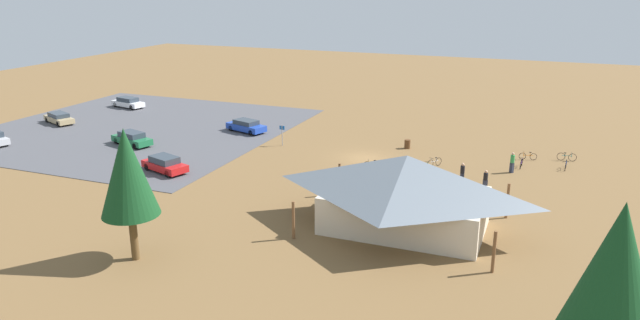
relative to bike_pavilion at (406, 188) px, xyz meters
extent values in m
plane|color=brown|center=(7.55, -14.68, -2.95)|extent=(160.00, 160.00, 0.00)
cube|color=#4C4C51|center=(35.28, -16.36, -2.92)|extent=(32.71, 33.36, 0.05)
cube|color=beige|center=(0.00, 0.00, -1.64)|extent=(10.62, 6.72, 2.62)
pyramid|color=slate|center=(0.00, 0.00, 0.97)|extent=(13.14, 9.24, 2.60)
cylinder|color=brown|center=(-6.38, -4.43, -1.64)|extent=(0.20, 0.20, 2.62)
cylinder|color=brown|center=(6.38, -4.43, -1.64)|extent=(0.20, 0.20, 2.62)
cylinder|color=brown|center=(-6.38, 4.43, -1.64)|extent=(0.20, 0.20, 2.62)
cylinder|color=brown|center=(6.38, 4.43, -1.64)|extent=(0.20, 0.20, 2.62)
cylinder|color=brown|center=(4.58, -19.64, -2.50)|extent=(0.60, 0.60, 0.90)
cylinder|color=#99999E|center=(16.77, -15.87, -1.85)|extent=(0.08, 0.08, 2.20)
cube|color=#1959B2|center=(16.77, -15.87, -1.05)|extent=(0.56, 0.04, 0.40)
cone|color=#14421E|center=(-11.56, 13.89, 2.72)|extent=(3.94, 3.94, 5.83)
cylinder|color=brown|center=(14.16, 10.76, -1.47)|extent=(0.47, 0.47, 2.95)
cone|color=#14421E|center=(14.16, 10.76, 2.67)|extent=(3.48, 3.48, 5.34)
torus|color=black|center=(-7.49, -20.11, -2.62)|extent=(0.65, 0.17, 0.65)
torus|color=black|center=(-6.51, -19.92, -2.62)|extent=(0.65, 0.17, 0.65)
cylinder|color=orange|center=(-7.00, -20.02, -2.51)|extent=(0.91, 0.21, 0.04)
cylinder|color=orange|center=(-7.18, -20.05, -2.41)|extent=(0.04, 0.04, 0.42)
cube|color=black|center=(-7.18, -20.05, -2.20)|extent=(0.21, 0.12, 0.05)
cylinder|color=orange|center=(-6.61, -19.94, -2.39)|extent=(0.04, 0.04, 0.45)
cylinder|color=black|center=(-6.61, -19.94, -2.17)|extent=(0.12, 0.48, 0.03)
torus|color=black|center=(-9.92, -20.99, -2.57)|extent=(0.75, 0.09, 0.75)
torus|color=black|center=(-10.92, -21.06, -2.57)|extent=(0.75, 0.09, 0.75)
cylinder|color=#197A7F|center=(-10.42, -21.03, -2.45)|extent=(0.92, 0.10, 0.04)
cylinder|color=#197A7F|center=(-10.24, -21.01, -2.38)|extent=(0.04, 0.04, 0.39)
cube|color=black|center=(-10.24, -21.01, -2.18)|extent=(0.20, 0.09, 0.05)
cylinder|color=#197A7F|center=(-10.82, -21.05, -2.35)|extent=(0.04, 0.04, 0.45)
cylinder|color=black|center=(-10.82, -21.05, -2.12)|extent=(0.06, 0.48, 0.03)
torus|color=black|center=(-10.38, -18.74, -2.59)|extent=(0.09, 0.72, 0.72)
torus|color=black|center=(-10.31, -17.72, -2.59)|extent=(0.09, 0.72, 0.72)
cylinder|color=#2347B7|center=(-10.35, -18.23, -2.47)|extent=(0.10, 0.94, 0.04)
cylinder|color=#2347B7|center=(-10.36, -18.42, -2.36)|extent=(0.04, 0.04, 0.45)
cube|color=black|center=(-10.36, -18.42, -2.14)|extent=(0.09, 0.21, 0.05)
cylinder|color=#2347B7|center=(-10.32, -17.82, -2.34)|extent=(0.04, 0.04, 0.49)
cylinder|color=black|center=(-10.32, -17.82, -2.10)|extent=(0.48, 0.07, 0.03)
torus|color=black|center=(1.07, -12.50, -2.62)|extent=(0.16, 0.65, 0.66)
torus|color=black|center=(1.25, -13.44, -2.62)|extent=(0.16, 0.65, 0.66)
cylinder|color=#1E7F38|center=(1.16, -12.97, -2.51)|extent=(0.20, 0.87, 0.04)
cylinder|color=#1E7F38|center=(1.13, -12.80, -2.41)|extent=(0.04, 0.04, 0.43)
cube|color=black|center=(1.13, -12.80, -2.19)|extent=(0.12, 0.21, 0.05)
cylinder|color=#1E7F38|center=(1.23, -13.34, -2.40)|extent=(0.04, 0.04, 0.44)
cylinder|color=black|center=(1.23, -13.34, -2.18)|extent=(0.48, 0.12, 0.03)
torus|color=black|center=(5.35, -11.81, -2.57)|extent=(0.74, 0.25, 0.75)
torus|color=black|center=(6.28, -11.54, -2.57)|extent=(0.74, 0.25, 0.75)
cylinder|color=yellow|center=(5.81, -11.68, -2.44)|extent=(0.87, 0.29, 0.04)
cylinder|color=yellow|center=(5.65, -11.73, -2.33)|extent=(0.04, 0.04, 0.48)
cube|color=black|center=(5.65, -11.73, -2.09)|extent=(0.21, 0.13, 0.05)
cylinder|color=yellow|center=(6.19, -11.57, -2.33)|extent=(0.04, 0.04, 0.49)
cylinder|color=black|center=(6.19, -11.57, -2.08)|extent=(0.17, 0.47, 0.03)
torus|color=black|center=(-6.55, -16.78, -2.60)|extent=(0.08, 0.70, 0.69)
torus|color=black|center=(-6.61, -17.80, -2.60)|extent=(0.08, 0.70, 0.69)
cylinder|color=#722D9E|center=(-6.58, -17.29, -2.48)|extent=(0.09, 0.94, 0.04)
cylinder|color=#722D9E|center=(-6.57, -17.11, -2.42)|extent=(0.04, 0.04, 0.37)
cube|color=black|center=(-6.57, -17.11, -2.23)|extent=(0.09, 0.20, 0.05)
cylinder|color=#722D9E|center=(-6.60, -17.70, -2.38)|extent=(0.04, 0.04, 0.44)
cylinder|color=black|center=(-6.60, -17.70, -2.16)|extent=(0.48, 0.06, 0.03)
torus|color=black|center=(0.54, -15.06, -2.57)|extent=(0.44, 0.66, 0.75)
torus|color=black|center=(1.10, -14.17, -2.57)|extent=(0.44, 0.66, 0.75)
cylinder|color=#B7B7BC|center=(0.82, -14.62, -2.44)|extent=(0.55, 0.84, 0.04)
cylinder|color=#B7B7BC|center=(0.72, -14.78, -2.35)|extent=(0.04, 0.04, 0.45)
cube|color=black|center=(0.72, -14.78, -2.12)|extent=(0.17, 0.21, 0.05)
cylinder|color=#B7B7BC|center=(1.04, -14.26, -2.33)|extent=(0.04, 0.04, 0.49)
cylinder|color=black|center=(1.04, -14.26, -2.08)|extent=(0.42, 0.28, 0.03)
cylinder|color=black|center=(43.08, -5.30, -2.58)|extent=(0.68, 0.40, 0.64)
cube|color=#1E42B2|center=(22.88, -19.39, -2.35)|extent=(5.05, 3.19, 0.66)
cube|color=#2D3842|center=(22.88, -19.39, -1.78)|extent=(3.01, 2.36, 0.49)
cylinder|color=black|center=(24.65, -19.09, -2.58)|extent=(0.68, 0.40, 0.64)
cylinder|color=black|center=(24.16, -20.65, -2.58)|extent=(0.68, 0.40, 0.64)
cylinder|color=black|center=(21.60, -18.12, -2.58)|extent=(0.68, 0.40, 0.64)
cylinder|color=black|center=(21.11, -19.69, -2.58)|extent=(0.68, 0.40, 0.64)
cube|color=tan|center=(45.41, -14.78, -2.40)|extent=(4.98, 3.43, 0.56)
cube|color=#2D3842|center=(45.41, -14.78, -1.88)|extent=(3.01, 2.45, 0.48)
cylinder|color=black|center=(47.17, -14.67, -2.58)|extent=(0.68, 0.45, 0.64)
cylinder|color=black|center=(46.57, -16.11, -2.58)|extent=(0.68, 0.45, 0.64)
cylinder|color=black|center=(44.25, -13.45, -2.58)|extent=(0.68, 0.45, 0.64)
cylinder|color=black|center=(43.65, -14.90, -2.58)|extent=(0.68, 0.45, 0.64)
cube|color=white|center=(43.72, -25.08, -2.38)|extent=(4.99, 2.70, 0.60)
cube|color=#2D3842|center=(43.72, -25.08, -1.80)|extent=(2.91, 2.06, 0.55)
cylinder|color=black|center=(45.45, -24.66, -2.58)|extent=(0.67, 0.35, 0.64)
cylinder|color=black|center=(45.14, -26.17, -2.58)|extent=(0.67, 0.35, 0.64)
cylinder|color=black|center=(42.31, -24.00, -2.58)|extent=(0.67, 0.35, 0.64)
cylinder|color=black|center=(41.99, -25.50, -2.58)|extent=(0.67, 0.35, 0.64)
cube|color=red|center=(22.75, -4.15, -2.37)|extent=(4.89, 3.22, 0.61)
cube|color=#2D3842|center=(22.75, -4.15, -1.78)|extent=(2.93, 2.37, 0.58)
cylinder|color=black|center=(24.48, -3.86, -2.58)|extent=(0.68, 0.41, 0.64)
cylinder|color=black|center=(23.95, -5.42, -2.58)|extent=(0.68, 0.41, 0.64)
cylinder|color=black|center=(21.56, -2.87, -2.58)|extent=(0.68, 0.41, 0.64)
cylinder|color=black|center=(21.03, -4.43, -2.58)|extent=(0.68, 0.41, 0.64)
cube|color=#1E6B3D|center=(31.19, -10.21, -2.36)|extent=(5.06, 3.05, 0.63)
cube|color=#2D3842|center=(31.19, -10.21, -1.78)|extent=(2.99, 2.25, 0.54)
cylinder|color=black|center=(32.95, -9.92, -2.58)|extent=(0.68, 0.39, 0.64)
cylinder|color=black|center=(32.51, -11.42, -2.58)|extent=(0.68, 0.39, 0.64)
cylinder|color=black|center=(29.86, -9.01, -2.58)|extent=(0.68, 0.39, 0.64)
cylinder|color=black|center=(29.42, -10.50, -2.58)|extent=(0.68, 0.39, 0.64)
cube|color=#2D3347|center=(-4.23, -9.92, -2.52)|extent=(0.40, 0.39, 0.86)
cylinder|color=black|center=(-4.23, -9.92, -1.80)|extent=(0.36, 0.36, 0.58)
sphere|color=tan|center=(-4.23, -9.92, -1.39)|extent=(0.24, 0.24, 0.24)
cube|color=#2D3347|center=(-5.88, -15.39, -2.48)|extent=(0.40, 0.39, 0.93)
cylinder|color=green|center=(-5.88, -15.39, -1.67)|extent=(0.36, 0.36, 0.69)
sphere|color=tan|center=(-5.88, -15.39, -1.21)|extent=(0.24, 0.24, 0.24)
cube|color=#2D3347|center=(-2.24, -10.78, -2.48)|extent=(0.37, 0.31, 0.93)
cylinder|color=black|center=(-2.24, -10.78, -1.70)|extent=(0.36, 0.36, 0.63)
sphere|color=tan|center=(-2.24, -10.78, -1.27)|extent=(0.24, 0.24, 0.24)
camera|label=1|loc=(-8.57, 37.19, 13.58)|focal=33.24mm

